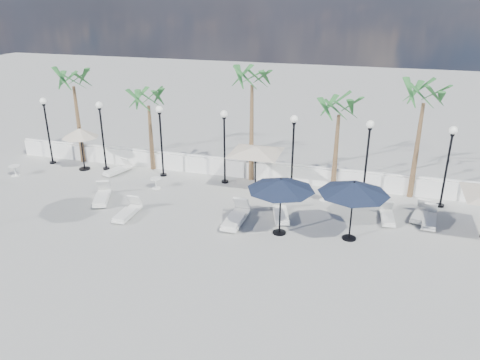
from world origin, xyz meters
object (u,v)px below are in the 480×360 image
(lounger_4, at_px, (236,217))
(parasol_navy_mid, at_px, (281,185))
(parasol_cream_sq_a, at_px, (256,146))
(lounger_3, at_px, (118,169))
(parasol_cream_small, at_px, (80,133))
(lounger_6, at_px, (429,219))
(lounger_2, at_px, (102,197))
(lounger_8, at_px, (388,216))
(parasol_navy_right, at_px, (354,188))
(lounger_7, at_px, (420,214))
(lounger_1, at_px, (128,212))
(lounger_5, at_px, (281,213))

(lounger_4, relative_size, parasol_navy_mid, 0.79)
(lounger_4, height_order, parasol_cream_sq_a, parasol_cream_sq_a)
(lounger_3, height_order, parasol_cream_small, parasol_cream_small)
(lounger_6, relative_size, parasol_cream_small, 0.74)
(lounger_2, distance_m, lounger_4, 6.76)
(lounger_3, xyz_separation_m, parasol_cream_sq_a, (7.76, 0.07, 2.00))
(parasol_navy_mid, distance_m, parasol_cream_small, 12.76)
(lounger_6, bearing_deg, lounger_8, -167.56)
(lounger_6, distance_m, parasol_navy_right, 4.40)
(lounger_2, relative_size, lounger_7, 1.15)
(lounger_3, height_order, parasol_cream_sq_a, parasol_cream_sq_a)
(lounger_8, xyz_separation_m, parasol_cream_small, (-16.30, 1.85, 1.88))
(lounger_1, relative_size, parasol_cream_small, 0.76)
(lounger_1, distance_m, lounger_4, 4.83)
(parasol_navy_mid, bearing_deg, parasol_navy_right, 6.59)
(lounger_2, bearing_deg, parasol_navy_mid, -28.14)
(parasol_navy_mid, height_order, parasol_navy_right, parasol_navy_right)
(parasol_navy_mid, relative_size, parasol_cream_sq_a, 0.56)
(parasol_navy_right, bearing_deg, parasol_navy_mid, -173.41)
(lounger_3, height_order, lounger_6, lounger_6)
(lounger_4, xyz_separation_m, lounger_8, (6.27, 2.07, -0.06))
(lounger_2, bearing_deg, parasol_navy_right, -25.35)
(parasol_cream_small, bearing_deg, parasol_cream_sq_a, 0.30)
(lounger_3, relative_size, parasol_navy_mid, 0.66)
(lounger_2, height_order, lounger_5, lounger_2)
(lounger_8, distance_m, parasol_navy_right, 3.26)
(lounger_5, height_order, parasol_navy_mid, parasol_navy_mid)
(lounger_1, height_order, parasol_navy_right, parasol_navy_right)
(lounger_2, relative_size, lounger_6, 1.13)
(lounger_2, bearing_deg, lounger_4, -26.54)
(parasol_cream_small, bearing_deg, lounger_4, -21.35)
(parasol_navy_right, distance_m, parasol_cream_sq_a, 6.36)
(lounger_3, relative_size, parasol_cream_sq_a, 0.37)
(parasol_navy_right, bearing_deg, lounger_3, 162.79)
(lounger_2, height_order, parasol_cream_sq_a, parasol_cream_sq_a)
(lounger_6, bearing_deg, lounger_3, -179.30)
(lounger_3, relative_size, lounger_8, 1.08)
(lounger_8, bearing_deg, parasol_navy_mid, -154.81)
(lounger_6, distance_m, parasol_cream_small, 18.18)
(lounger_8, bearing_deg, parasol_cream_sq_a, 159.10)
(lounger_4, distance_m, lounger_8, 6.60)
(lounger_2, relative_size, lounger_4, 0.94)
(lounger_1, xyz_separation_m, parasol_navy_right, (9.56, 0.69, 1.98))
(lounger_4, bearing_deg, parasol_navy_right, 0.59)
(parasol_cream_small, bearing_deg, lounger_3, -0.64)
(lounger_1, relative_size, parasol_cream_sq_a, 0.38)
(lounger_5, relative_size, parasol_navy_right, 0.70)
(parasol_cream_sq_a, bearing_deg, lounger_5, -56.82)
(lounger_5, bearing_deg, lounger_8, -3.26)
(lounger_3, height_order, lounger_8, lounger_3)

